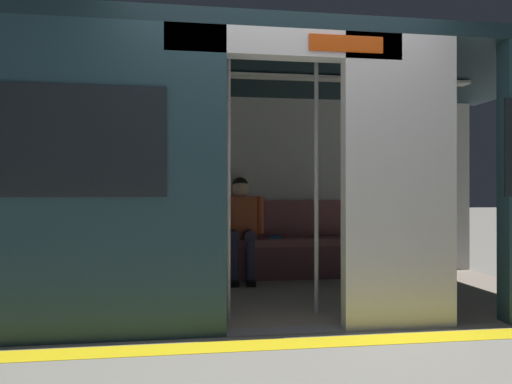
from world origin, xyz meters
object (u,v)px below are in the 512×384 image
Objects in this scene: grab_pole_far at (316,184)px; person_seated at (241,221)px; train_car at (254,140)px; handbag at (200,232)px; book at (275,237)px; bench_seat at (245,248)px; grab_pole_door at (228,184)px.

person_seated is at bearing -75.52° from grab_pole_far.
train_car is 24.62× the size of handbag.
book is (-0.43, -0.10, -0.20)m from person_seated.
train_car is 5.30× the size of person_seated.
person_seated is 0.50m from handbag.
grab_pole_far is at bearing 104.48° from person_seated.
person_seated is at bearing 40.18° from bench_seat.
bench_seat is at bearing -101.63° from grab_pole_door.
train_car is at bearing 113.57° from handbag.
bench_seat is 14.01× the size of book.
grab_pole_door is at bearing 79.93° from person_seated.
grab_pole_door is at bearing 6.29° from grab_pole_far.
grab_pole_door is 1.00× the size of grab_pole_far.
train_car is 1.31m from person_seated.
person_seated is at bearing -100.07° from grab_pole_door.
book is (-0.42, -1.10, -1.04)m from train_car.
grab_pole_door is at bearing 67.34° from train_car.
train_car is 0.95m from grab_pole_door.
train_car is 0.93m from grab_pole_far.
person_seated is 1.85m from grab_pole_door.
bench_seat is 0.57m from handbag.
grab_pole_door reaches higher than book.
grab_pole_door reaches higher than bench_seat.
book is at bearing -89.67° from grab_pole_far.
grab_pole_far is at bearing 121.58° from train_car.
handbag is (0.48, -1.11, -0.97)m from train_car.
grab_pole_far is at bearing 98.61° from book.
grab_pole_door is (0.33, 0.78, -0.44)m from train_car.
train_car reaches higher than bench_seat.
grab_pole_far reaches higher than handbag.
train_car is at bearing -112.66° from grab_pole_door.
bench_seat is 2.01m from grab_pole_door.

